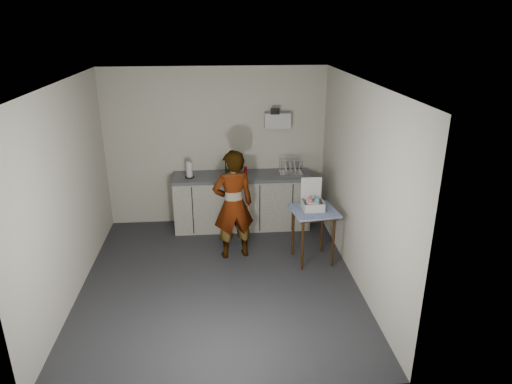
{
  "coord_description": "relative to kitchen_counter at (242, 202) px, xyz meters",
  "views": [
    {
      "loc": [
        0.02,
        -5.3,
        3.28
      ],
      "look_at": [
        0.52,
        0.45,
        1.08
      ],
      "focal_mm": 32.0,
      "sensor_mm": 36.0,
      "label": 1
    }
  ],
  "objects": [
    {
      "name": "wall_shelf",
      "position": [
        0.6,
        0.22,
        1.32
      ],
      "size": [
        0.42,
        0.18,
        0.37
      ],
      "color": "silver",
      "rests_on": "ground"
    },
    {
      "name": "dark_bottle",
      "position": [
        -0.23,
        -0.03,
        0.61
      ],
      "size": [
        0.07,
        0.07,
        0.25
      ],
      "primitive_type": "cylinder",
      "color": "black",
      "rests_on": "kitchen_counter"
    },
    {
      "name": "kitchen_counter",
      "position": [
        0.0,
        0.0,
        0.0
      ],
      "size": [
        2.24,
        0.62,
        0.91
      ],
      "color": "black",
      "rests_on": "ground"
    },
    {
      "name": "ceiling",
      "position": [
        -0.4,
        -1.7,
        2.17
      ],
      "size": [
        3.6,
        4.0,
        0.01
      ],
      "primitive_type": "cube",
      "color": "white",
      "rests_on": "wall_back"
    },
    {
      "name": "wall_right",
      "position": [
        1.39,
        -1.7,
        0.87
      ],
      "size": [
        0.02,
        4.0,
        2.6
      ],
      "primitive_type": "cube",
      "color": "beige",
      "rests_on": "ground"
    },
    {
      "name": "paper_towel",
      "position": [
        -0.83,
        -0.05,
        0.61
      ],
      "size": [
        0.15,
        0.15,
        0.26
      ],
      "color": "black",
      "rests_on": "kitchen_counter"
    },
    {
      "name": "wall_back",
      "position": [
        -0.4,
        0.29,
        0.87
      ],
      "size": [
        3.6,
        0.02,
        2.6
      ],
      "primitive_type": "cube",
      "color": "beige",
      "rests_on": "ground"
    },
    {
      "name": "bakery_box",
      "position": [
        0.93,
        -1.19,
        0.45
      ],
      "size": [
        0.3,
        0.31,
        0.41
      ],
      "rotation": [
        0.0,
        0.0,
        0.01
      ],
      "color": "silver",
      "rests_on": "side_table"
    },
    {
      "name": "standing_man",
      "position": [
        -0.18,
        -1.01,
        0.38
      ],
      "size": [
        0.65,
        0.49,
        1.61
      ],
      "primitive_type": "imported",
      "rotation": [
        0.0,
        0.0,
        3.33
      ],
      "color": "#B2A593",
      "rests_on": "ground"
    },
    {
      "name": "ground",
      "position": [
        -0.4,
        -1.7,
        -0.43
      ],
      "size": [
        4.0,
        4.0,
        0.0
      ],
      "primitive_type": "plane",
      "color": "#25252A",
      "rests_on": "ground"
    },
    {
      "name": "side_table",
      "position": [
        0.94,
        -1.24,
        0.26
      ],
      "size": [
        0.68,
        0.68,
        0.79
      ],
      "rotation": [
        0.0,
        0.0,
        0.13
      ],
      "color": "#381C0C",
      "rests_on": "ground"
    },
    {
      "name": "wall_left",
      "position": [
        -2.19,
        -1.7,
        0.87
      ],
      "size": [
        0.02,
        4.0,
        2.6
      ],
      "primitive_type": "cube",
      "color": "beige",
      "rests_on": "ground"
    },
    {
      "name": "dish_rack",
      "position": [
        0.8,
        0.02,
        0.54
      ],
      "size": [
        0.37,
        0.28,
        0.26
      ],
      "color": "silver",
      "rests_on": "kitchen_counter"
    },
    {
      "name": "soap_bottle",
      "position": [
        -0.17,
        -0.07,
        0.65
      ],
      "size": [
        0.17,
        0.17,
        0.33
      ],
      "primitive_type": "imported",
      "rotation": [
        0.0,
        0.0,
        0.49
      ],
      "color": "black",
      "rests_on": "kitchen_counter"
    },
    {
      "name": "soda_can",
      "position": [
        0.07,
        0.07,
        0.54
      ],
      "size": [
        0.06,
        0.06,
        0.11
      ],
      "primitive_type": "cylinder",
      "color": "red",
      "rests_on": "kitchen_counter"
    }
  ]
}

